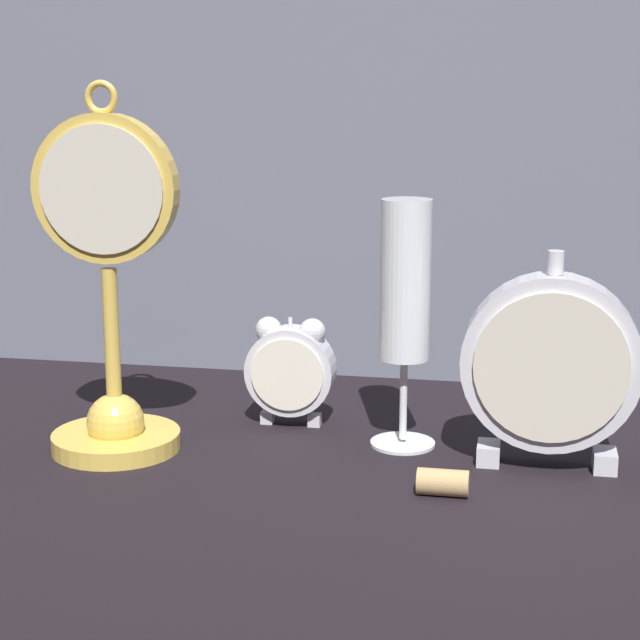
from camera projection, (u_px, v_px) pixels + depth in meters
ground_plane at (302, 476)px, 0.91m from camera, size 4.00×4.00×0.00m
fabric_backdrop_drape at (363, 63)px, 1.15m from camera, size 1.45×0.01×0.70m
pocket_watch_on_stand at (111, 315)px, 0.95m from camera, size 0.13×0.12×0.33m
alarm_clock_twin_bell at (290, 366)px, 1.04m from camera, size 0.09×0.03×0.11m
mantel_clock_silver at (551, 364)px, 0.92m from camera, size 0.15×0.04×0.19m
champagne_flute at (405, 298)px, 0.96m from camera, size 0.06×0.06×0.23m
wine_cork at (443, 482)px, 0.87m from camera, size 0.04×0.02×0.02m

